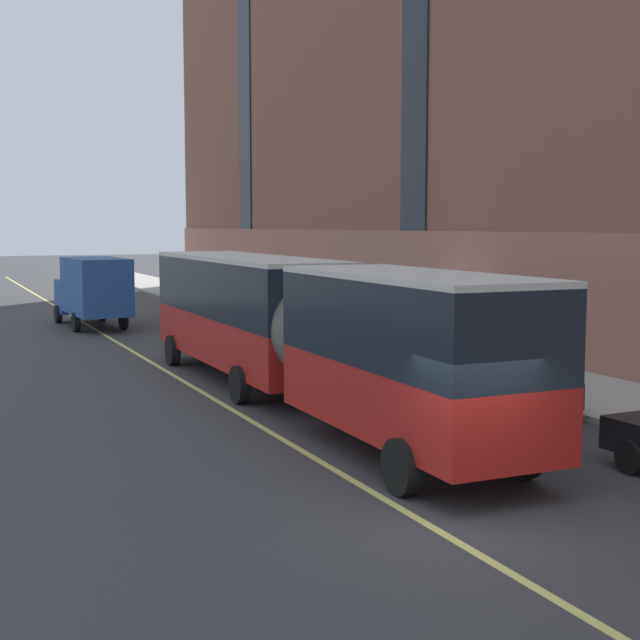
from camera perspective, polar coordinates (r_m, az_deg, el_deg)
ground_plane at (r=14.62m, az=9.85°, el=-12.47°), size 260.00×260.00×0.00m
city_bus at (r=22.77m, az=-1.54°, el=-0.17°), size 2.95×18.96×3.72m
parked_car_navy_3 at (r=36.96m, az=-3.31°, el=0.11°), size 2.07×4.32×1.56m
parked_car_white_4 at (r=30.01m, az=1.57°, el=-1.27°), size 2.11×4.80×1.56m
parked_car_navy_5 at (r=22.78m, az=11.45°, el=-3.76°), size 1.97×4.32×1.56m
parked_car_red_6 at (r=47.02m, az=-7.88°, el=1.34°), size 2.06×4.56×1.56m
box_truck at (r=41.48m, az=-14.34°, el=1.97°), size 2.58×6.82×3.18m
lane_centerline at (r=16.72m, az=1.67°, el=-9.98°), size 0.16×140.00×0.01m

